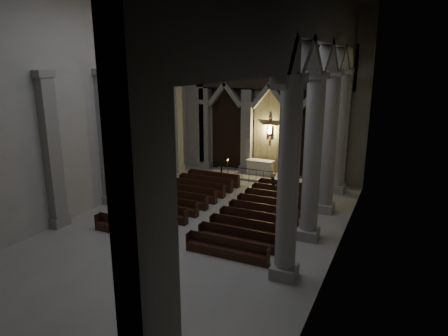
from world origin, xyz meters
name	(u,v)px	position (x,y,z in m)	size (l,w,h in m)	color
room	(192,79)	(0.00, 0.00, 7.60)	(24.00, 24.10, 12.00)	#9E9B95
sanctuary_wall	(271,87)	(0.00, 11.54, 6.62)	(14.00, 0.77, 12.00)	gray
right_arcade	(316,75)	(5.50, 1.33, 7.83)	(1.00, 24.00, 12.00)	gray
left_pilasters	(128,135)	(-6.75, 3.50, 3.91)	(0.60, 13.00, 8.03)	gray
sanctuary_step	(264,177)	(0.00, 10.60, 0.07)	(8.50, 2.60, 0.15)	gray
altar	(260,167)	(-0.50, 11.09, 0.68)	(2.07, 0.83, 1.05)	beige
altar_rail	(256,174)	(0.00, 8.92, 0.72)	(5.52, 0.09, 1.09)	black
candle_stand_left	(228,172)	(-2.54, 9.65, 0.38)	(0.23, 0.23, 1.38)	olive
candle_stand_right	(296,181)	(2.69, 9.73, 0.36)	(0.22, 0.22, 1.31)	olive
pews	(219,208)	(0.00, 2.82, 0.29)	(9.33, 9.93, 0.88)	black
worshipper	(272,186)	(1.88, 6.85, 0.65)	(0.47, 0.31, 1.30)	black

